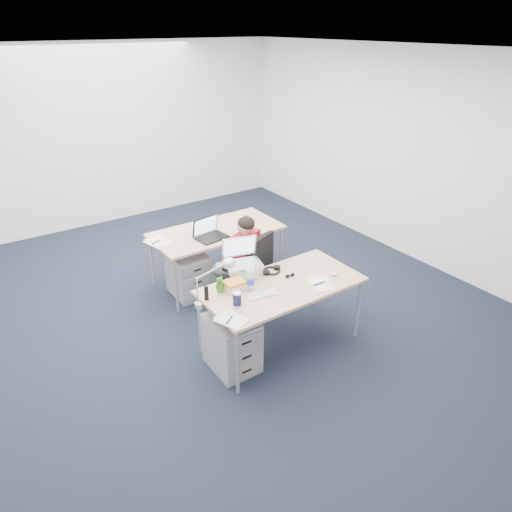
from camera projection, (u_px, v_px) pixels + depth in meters
The scene contains 24 objects.
floor at pixel (223, 313), 5.34m from camera, with size 7.00×7.00×0.00m, color black.
room at pixel (217, 170), 4.56m from camera, with size 6.02×7.02×2.80m.
desk_near at pixel (282, 288), 4.51m from camera, with size 1.60×0.80×0.73m.
desk_far at pixel (217, 233), 5.69m from camera, with size 1.60×0.80×0.73m.
office_chair at pixel (248, 289), 5.27m from camera, with size 0.81×0.81×1.00m.
seated_person at pixel (236, 262), 5.21m from camera, with size 0.56×0.69×1.16m.
drawer_pedestal_near at pixel (232, 343), 4.39m from camera, with size 0.40×0.50×0.55m, color #AFB2B5.
drawer_pedestal_far at pixel (188, 274), 5.60m from camera, with size 0.40×0.50×0.55m, color #AFB2B5.
silver_laptop at pixel (244, 260), 4.55m from camera, with size 0.36×0.28×0.38m, color silver, non-canonical shape.
wireless_keyboard at pixel (262, 294), 4.31m from camera, with size 0.29×0.12×0.01m, color white.
computer_mouse at pixel (334, 273), 4.65m from camera, with size 0.06×0.09×0.03m, color white.
headphones at pixel (272, 270), 4.71m from camera, with size 0.23×0.18×0.04m, color black, non-canonical shape.
can_koozie at pixel (237, 298), 4.14m from camera, with size 0.08×0.08×0.13m, color #161E45.
water_bottle at pixel (251, 279), 4.36m from camera, with size 0.07×0.07×0.23m, color silver.
bear_figurine at pixel (220, 284), 4.33m from camera, with size 0.09×0.06×0.16m, color #256D1D, non-canonical shape.
book_stack at pixel (235, 286), 4.38m from camera, with size 0.21×0.15×0.09m, color silver.
cordless_phone at pixel (206, 293), 4.21m from camera, with size 0.04×0.02×0.14m, color black.
papers_left at pixel (231, 320), 3.94m from camera, with size 0.19×0.27×0.01m, color #FFE993.
papers_right at pixel (320, 284), 4.49m from camera, with size 0.21×0.30×0.01m, color #FFE993.
sunglasses at pixel (290, 276), 4.61m from camera, with size 0.11×0.05×0.03m, color black, non-canonical shape.
desk_lamp at pixel (210, 284), 4.09m from camera, with size 0.38×0.14×0.43m, color silver, non-canonical shape.
dark_laptop at pixel (212, 228), 5.39m from camera, with size 0.36×0.35×0.26m, color black, non-canonical shape.
far_cup at pixel (244, 217), 5.88m from camera, with size 0.08×0.08×0.11m, color white.
far_papers at pixel (158, 242), 5.34m from camera, with size 0.22×0.31×0.01m, color white.
Camera 1 is at (-2.18, -3.89, 3.03)m, focal length 32.00 mm.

